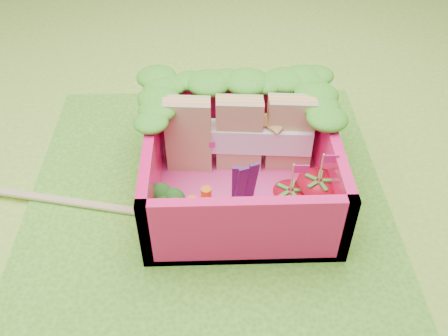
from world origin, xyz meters
TOP-DOWN VIEW (x-y plane):
  - ground at (0.00, 0.00)m, footprint 14.00×14.00m
  - placemat at (0.00, 0.00)m, footprint 2.60×2.60m
  - bento_floor at (0.24, -0.04)m, footprint 1.30×1.30m
  - bento_box at (0.24, -0.04)m, footprint 1.30×1.30m
  - lettuce_ruffle at (0.24, 0.44)m, footprint 1.43×0.83m
  - sandwich_stack at (0.24, 0.22)m, footprint 1.08×0.25m
  - broccoli at (-0.27, -0.36)m, footprint 0.32×0.32m
  - carrot_sticks at (-0.05, -0.35)m, footprint 0.16×0.11m
  - purple_wedges at (0.24, -0.19)m, footprint 0.17×0.08m
  - strawberry_left at (0.55, -0.32)m, footprint 0.24×0.24m
  - strawberry_right at (0.74, -0.29)m, footprint 0.29×0.29m
  - snap_peas at (0.59, -0.38)m, footprint 0.61×0.30m
  - chopsticks at (-0.92, -0.13)m, footprint 1.96×0.48m

SIDE VIEW (x-z plane):
  - ground at x=0.00m, z-range 0.00..0.00m
  - placemat at x=0.00m, z-range 0.00..0.03m
  - chopsticks at x=-0.92m, z-range 0.03..0.07m
  - bento_floor at x=0.24m, z-range 0.03..0.08m
  - snap_peas at x=0.59m, z-range 0.08..0.13m
  - strawberry_left at x=0.55m, z-range -0.03..0.44m
  - carrot_sticks at x=-0.05m, z-range 0.07..0.36m
  - strawberry_right at x=0.74m, z-range -0.03..0.49m
  - broccoli at x=-0.27m, z-range 0.13..0.39m
  - purple_wedges at x=0.24m, z-range 0.08..0.46m
  - bento_box at x=0.24m, z-range 0.03..0.58m
  - sandwich_stack at x=0.24m, z-range 0.07..0.66m
  - lettuce_ruffle at x=0.24m, z-range 0.58..0.69m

